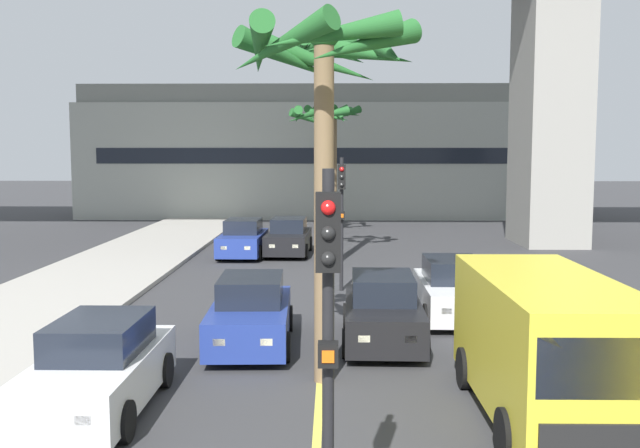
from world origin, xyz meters
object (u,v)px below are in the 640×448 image
at_px(delivery_van, 545,343).
at_px(palm_tree_mid_median, 333,131).
at_px(traffic_light_median_near, 328,321).
at_px(palm_tree_near_median, 319,134).
at_px(car_queue_second, 383,312).
at_px(palm_tree_far_median, 325,80).
at_px(car_queue_fourth, 453,290).
at_px(car_queue_front, 99,369).
at_px(palm_tree_farthest_median, 329,79).
at_px(car_queue_third, 243,239).
at_px(car_queue_sixth, 289,238).
at_px(car_queue_fifth, 251,314).
at_px(traffic_light_median_far, 342,205).

height_order(delivery_van, palm_tree_mid_median, palm_tree_mid_median).
distance_m(delivery_van, traffic_light_median_near, 5.86).
height_order(delivery_van, palm_tree_near_median, palm_tree_near_median).
xyz_separation_m(car_queue_second, palm_tree_far_median, (-1.31, -2.81, 4.95)).
height_order(car_queue_second, car_queue_fourth, same).
bearing_deg(car_queue_front, palm_tree_farthest_median, 75.76).
bearing_deg(car_queue_fourth, palm_tree_mid_median, 98.01).
distance_m(car_queue_third, palm_tree_farthest_median, 7.87).
xyz_separation_m(car_queue_fourth, palm_tree_farthest_median, (-3.31, 8.07, 6.33)).
bearing_deg(car_queue_sixth, palm_tree_far_median, -84.19).
relative_size(car_queue_fourth, car_queue_fifth, 0.99).
relative_size(car_queue_fourth, car_queue_sixth, 0.99).
relative_size(car_queue_second, delivery_van, 0.79).
xyz_separation_m(car_queue_third, delivery_van, (7.20, -18.30, 0.57)).
bearing_deg(palm_tree_near_median, palm_tree_far_median, -88.63).
bearing_deg(traffic_light_median_far, car_queue_second, -81.83).
height_order(traffic_light_median_near, palm_tree_farthest_median, palm_tree_farthest_median).
bearing_deg(palm_tree_far_median, car_queue_fourth, 58.06).
distance_m(car_queue_fourth, palm_tree_farthest_median, 10.78).
height_order(car_queue_third, palm_tree_farthest_median, palm_tree_farthest_median).
bearing_deg(palm_tree_near_median, car_queue_third, -115.85).
xyz_separation_m(car_queue_second, car_queue_fifth, (-3.00, -0.29, 0.00)).
xyz_separation_m(car_queue_front, car_queue_third, (0.18, 17.99, 0.00)).
bearing_deg(traffic_light_median_near, car_queue_sixth, 94.49).
height_order(car_queue_front, car_queue_sixth, same).
xyz_separation_m(car_queue_fourth, traffic_light_median_far, (-2.90, 3.53, 1.99)).
bearing_deg(palm_tree_farthest_median, car_queue_third, 140.94).
xyz_separation_m(car_queue_fifth, palm_tree_far_median, (1.69, -2.52, 4.95)).
distance_m(traffic_light_median_near, palm_tree_near_median, 29.25).
relative_size(car_queue_fourth, palm_tree_far_median, 0.60).
bearing_deg(traffic_light_median_near, palm_tree_near_median, 91.29).
bearing_deg(car_queue_fourth, palm_tree_farthest_median, 112.32).
distance_m(car_queue_second, palm_tree_far_median, 5.84).
bearing_deg(car_queue_sixth, palm_tree_farthest_median, -63.47).
xyz_separation_m(car_queue_fourth, car_queue_fifth, (-5.03, -2.84, 0.00)).
xyz_separation_m(car_queue_third, traffic_light_median_near, (3.72, -22.80, 1.99)).
height_order(car_queue_second, palm_tree_mid_median, palm_tree_mid_median).
height_order(car_queue_third, traffic_light_median_near, traffic_light_median_near).
bearing_deg(palm_tree_mid_median, car_queue_fifth, -94.22).
bearing_deg(car_queue_third, palm_tree_mid_median, 71.71).
distance_m(car_queue_third, palm_tree_mid_median, 13.01).
xyz_separation_m(traffic_light_median_far, palm_tree_near_median, (-0.98, 13.82, 2.56)).
relative_size(car_queue_front, car_queue_third, 0.99).
bearing_deg(car_queue_fourth, traffic_light_median_near, -105.33).
distance_m(car_queue_fifth, delivery_van, 6.93).
bearing_deg(car_queue_front, traffic_light_median_near, -50.92).
height_order(car_queue_fifth, palm_tree_near_median, palm_tree_near_median).
distance_m(traffic_light_median_near, palm_tree_far_median, 7.07).
relative_size(car_queue_front, car_queue_sixth, 0.99).
bearing_deg(car_queue_third, palm_tree_far_median, -77.57).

